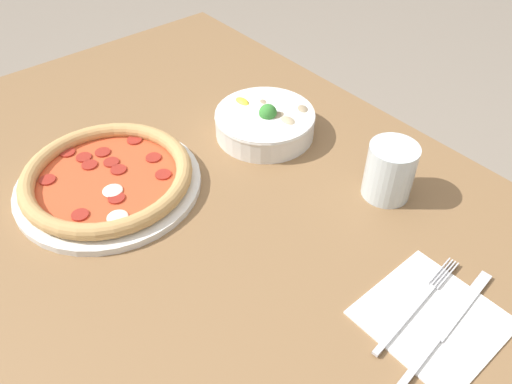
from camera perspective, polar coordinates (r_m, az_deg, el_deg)
dining_table at (r=0.84m, az=-4.12°, el=-8.66°), size 1.31×0.87×0.76m
pizza at (r=0.84m, az=-16.58°, el=1.48°), size 0.30×0.30×0.04m
bowl at (r=0.92m, az=1.05°, el=8.13°), size 0.18×0.18×0.07m
napkin at (r=0.69m, az=19.48°, el=-13.43°), size 0.16×0.16×0.00m
fork at (r=0.69m, az=17.87°, el=-12.21°), size 0.03×0.20×0.00m
knife at (r=0.68m, az=20.50°, el=-14.79°), size 0.04×0.23×0.01m
glass at (r=0.80m, az=15.04°, el=2.34°), size 0.08×0.08×0.09m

